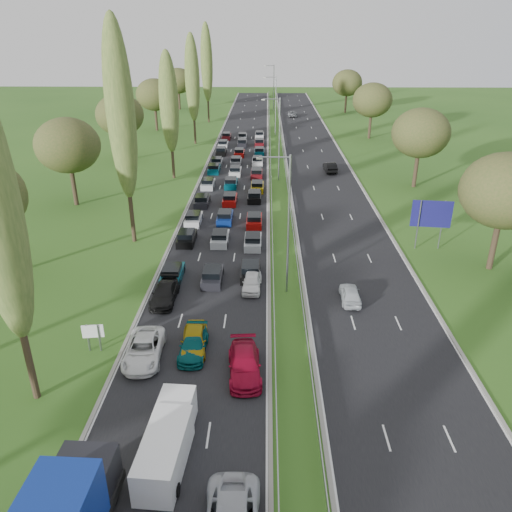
{
  "coord_description": "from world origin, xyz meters",
  "views": [
    {
      "loc": [
        2.63,
        4.72,
        20.86
      ],
      "look_at": [
        1.75,
        47.09,
        1.5
      ],
      "focal_mm": 35.0,
      "sensor_mm": 36.0,
      "label": 1
    }
  ],
  "objects_px": {
    "white_van_rear": "(172,424)",
    "info_sign": "(93,334)",
    "direction_sign": "(431,216)",
    "near_car_2": "(144,349)",
    "white_van_front": "(165,450)",
    "near_car_3": "(165,293)"
  },
  "relations": [
    {
      "from": "near_car_2",
      "to": "white_van_rear",
      "type": "height_order",
      "value": "white_van_rear"
    },
    {
      "from": "white_van_rear",
      "to": "info_sign",
      "type": "xyz_separation_m",
      "value": [
        -6.96,
        8.24,
        0.35
      ]
    },
    {
      "from": "near_car_3",
      "to": "white_van_rear",
      "type": "xyz_separation_m",
      "value": [
        3.33,
        -15.42,
        0.3
      ]
    },
    {
      "from": "near_car_2",
      "to": "white_van_front",
      "type": "relative_size",
      "value": 1.03
    },
    {
      "from": "near_car_3",
      "to": "info_sign",
      "type": "bearing_deg",
      "value": -115.63
    },
    {
      "from": "white_van_front",
      "to": "white_van_rear",
      "type": "xyz_separation_m",
      "value": [
        0.02,
        1.86,
        -0.04
      ]
    },
    {
      "from": "white_van_front",
      "to": "info_sign",
      "type": "distance_m",
      "value": 12.26
    },
    {
      "from": "near_car_3",
      "to": "white_van_front",
      "type": "relative_size",
      "value": 0.93
    },
    {
      "from": "near_car_2",
      "to": "white_van_front",
      "type": "xyz_separation_m",
      "value": [
        3.23,
        -9.23,
        0.31
      ]
    },
    {
      "from": "near_car_3",
      "to": "direction_sign",
      "type": "distance_m",
      "value": 27.83
    },
    {
      "from": "near_car_3",
      "to": "info_sign",
      "type": "height_order",
      "value": "info_sign"
    },
    {
      "from": "near_car_3",
      "to": "white_van_rear",
      "type": "height_order",
      "value": "white_van_rear"
    },
    {
      "from": "direction_sign",
      "to": "white_van_rear",
      "type": "bearing_deg",
      "value": -129.04
    },
    {
      "from": "info_sign",
      "to": "near_car_2",
      "type": "bearing_deg",
      "value": -13.22
    },
    {
      "from": "white_van_front",
      "to": "near_car_2",
      "type": "bearing_deg",
      "value": 113.22
    },
    {
      "from": "info_sign",
      "to": "direction_sign",
      "type": "bearing_deg",
      "value": 32.99
    },
    {
      "from": "near_car_2",
      "to": "near_car_3",
      "type": "bearing_deg",
      "value": 87.39
    },
    {
      "from": "white_van_rear",
      "to": "direction_sign",
      "type": "distance_m",
      "value": 34.77
    },
    {
      "from": "near_car_2",
      "to": "direction_sign",
      "type": "distance_m",
      "value": 31.94
    },
    {
      "from": "white_van_rear",
      "to": "near_car_3",
      "type": "bearing_deg",
      "value": 105.67
    },
    {
      "from": "near_car_3",
      "to": "info_sign",
      "type": "relative_size",
      "value": 2.28
    },
    {
      "from": "white_van_front",
      "to": "white_van_rear",
      "type": "relative_size",
      "value": 1.04
    }
  ]
}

